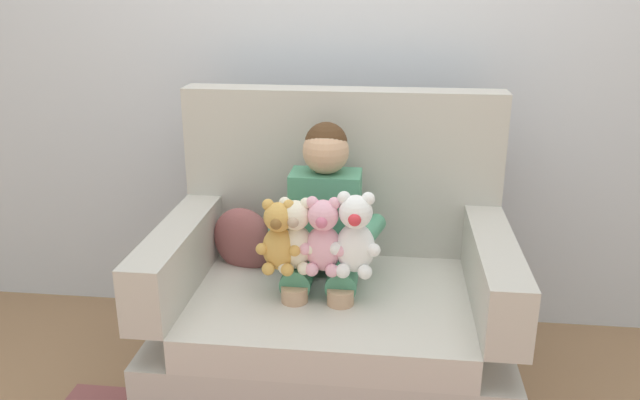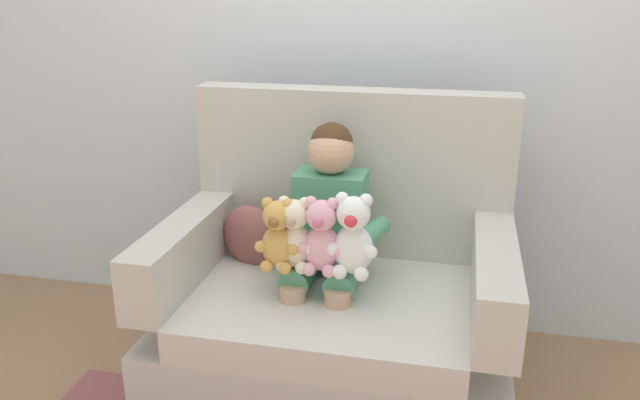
{
  "view_description": "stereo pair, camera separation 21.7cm",
  "coord_description": "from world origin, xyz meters",
  "px_view_note": "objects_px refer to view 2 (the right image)",
  "views": [
    {
      "loc": [
        0.2,
        -2.09,
        1.52
      ],
      "look_at": [
        -0.04,
        -0.05,
        0.81
      ],
      "focal_mm": 35.71,
      "sensor_mm": 36.0,
      "label": 1
    },
    {
      "loc": [
        0.41,
        -2.05,
        1.52
      ],
      "look_at": [
        -0.04,
        -0.05,
        0.81
      ],
      "focal_mm": 35.71,
      "sensor_mm": 36.0,
      "label": 2
    }
  ],
  "objects_px": {
    "plush_cream": "(295,235)",
    "plush_white": "(353,237)",
    "armchair": "(337,307)",
    "throw_pillow": "(251,237)",
    "plush_honey": "(278,236)",
    "plush_pink": "(321,237)",
    "seated_child": "(327,226)"
  },
  "relations": [
    {
      "from": "armchair",
      "to": "plush_pink",
      "type": "relative_size",
      "value": 4.62
    },
    {
      "from": "plush_white",
      "to": "throw_pillow",
      "type": "xyz_separation_m",
      "value": [
        -0.45,
        0.26,
        -0.14
      ]
    },
    {
      "from": "armchair",
      "to": "plush_cream",
      "type": "bearing_deg",
      "value": -128.39
    },
    {
      "from": "seated_child",
      "to": "throw_pillow",
      "type": "bearing_deg",
      "value": 165.02
    },
    {
      "from": "seated_child",
      "to": "throw_pillow",
      "type": "xyz_separation_m",
      "value": [
        -0.33,
        0.1,
        -0.11
      ]
    },
    {
      "from": "seated_child",
      "to": "plush_white",
      "type": "distance_m",
      "value": 0.21
    },
    {
      "from": "plush_cream",
      "to": "throw_pillow",
      "type": "xyz_separation_m",
      "value": [
        -0.25,
        0.26,
        -0.13
      ]
    },
    {
      "from": "armchair",
      "to": "throw_pillow",
      "type": "bearing_deg",
      "value": 163.75
    },
    {
      "from": "plush_honey",
      "to": "throw_pillow",
      "type": "distance_m",
      "value": 0.36
    },
    {
      "from": "plush_white",
      "to": "armchair",
      "type": "bearing_deg",
      "value": 110.6
    },
    {
      "from": "plush_cream",
      "to": "plush_white",
      "type": "height_order",
      "value": "plush_white"
    },
    {
      "from": "throw_pillow",
      "to": "seated_child",
      "type": "bearing_deg",
      "value": -16.34
    },
    {
      "from": "plush_cream",
      "to": "plush_white",
      "type": "xyz_separation_m",
      "value": [
        0.2,
        -0.0,
        0.01
      ]
    },
    {
      "from": "seated_child",
      "to": "plush_pink",
      "type": "relative_size",
      "value": 3.04
    },
    {
      "from": "plush_white",
      "to": "plush_pink",
      "type": "xyz_separation_m",
      "value": [
        -0.11,
        -0.0,
        -0.01
      ]
    },
    {
      "from": "armchair",
      "to": "plush_white",
      "type": "bearing_deg",
      "value": -61.51
    },
    {
      "from": "plush_cream",
      "to": "plush_honey",
      "type": "height_order",
      "value": "plush_cream"
    },
    {
      "from": "plush_pink",
      "to": "throw_pillow",
      "type": "distance_m",
      "value": 0.45
    },
    {
      "from": "seated_child",
      "to": "plush_white",
      "type": "height_order",
      "value": "seated_child"
    },
    {
      "from": "armchair",
      "to": "plush_cream",
      "type": "distance_m",
      "value": 0.39
    },
    {
      "from": "seated_child",
      "to": "plush_pink",
      "type": "xyz_separation_m",
      "value": [
        0.02,
        -0.17,
        0.02
      ]
    },
    {
      "from": "seated_child",
      "to": "plush_honey",
      "type": "distance_m",
      "value": 0.22
    },
    {
      "from": "seated_child",
      "to": "throw_pillow",
      "type": "height_order",
      "value": "seated_child"
    },
    {
      "from": "plush_honey",
      "to": "armchair",
      "type": "bearing_deg",
      "value": 34.12
    },
    {
      "from": "plush_white",
      "to": "throw_pillow",
      "type": "height_order",
      "value": "plush_white"
    },
    {
      "from": "armchair",
      "to": "throw_pillow",
      "type": "xyz_separation_m",
      "value": [
        -0.37,
        0.11,
        0.21
      ]
    },
    {
      "from": "armchair",
      "to": "plush_honey",
      "type": "xyz_separation_m",
      "value": [
        -0.17,
        -0.17,
        0.34
      ]
    },
    {
      "from": "plush_cream",
      "to": "plush_white",
      "type": "relative_size",
      "value": 0.9
    },
    {
      "from": "plush_cream",
      "to": "plush_honey",
      "type": "distance_m",
      "value": 0.06
    },
    {
      "from": "plush_honey",
      "to": "plush_pink",
      "type": "bearing_deg",
      "value": -5.63
    },
    {
      "from": "plush_pink",
      "to": "plush_honey",
      "type": "bearing_deg",
      "value": 179.76
    },
    {
      "from": "plush_white",
      "to": "throw_pillow",
      "type": "relative_size",
      "value": 1.13
    }
  ]
}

